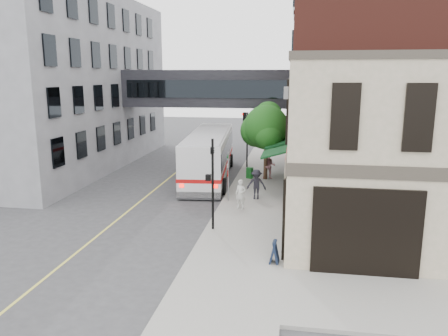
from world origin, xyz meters
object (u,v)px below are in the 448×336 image
(bus, at_px, (209,153))
(pedestrian_c, at_px, (256,184))
(newspaper_box, at_px, (250,173))
(pedestrian_b, at_px, (269,166))
(sandwich_board, at_px, (274,252))
(pedestrian_a, at_px, (241,194))

(bus, relative_size, pedestrian_c, 6.94)
(bus, relative_size, newspaper_box, 15.66)
(pedestrian_b, xyz_separation_m, sandwich_board, (1.16, -14.62, -0.51))
(pedestrian_a, distance_m, pedestrian_c, 2.26)
(pedestrian_c, bearing_deg, bus, 123.58)
(bus, xyz_separation_m, pedestrian_a, (3.34, -7.74, -0.90))
(bus, distance_m, sandwich_board, 15.85)
(sandwich_board, bearing_deg, pedestrian_c, 104.04)
(pedestrian_a, bearing_deg, pedestrian_b, 99.07)
(pedestrian_b, relative_size, newspaper_box, 2.38)
(pedestrian_b, relative_size, sandwich_board, 2.10)
(newspaper_box, bearing_deg, pedestrian_a, -63.03)
(pedestrian_b, height_order, pedestrian_c, pedestrian_b)
(pedestrian_a, relative_size, pedestrian_b, 0.87)
(pedestrian_b, bearing_deg, bus, 178.10)
(pedestrian_b, bearing_deg, pedestrian_a, -98.37)
(pedestrian_a, xyz_separation_m, newspaper_box, (-0.27, 7.51, -0.44))
(pedestrian_c, bearing_deg, sandwich_board, -82.48)
(pedestrian_c, distance_m, sandwich_board, 9.32)
(newspaper_box, height_order, sandwich_board, sandwich_board)
(pedestrian_a, distance_m, sandwich_board, 7.40)
(newspaper_box, bearing_deg, pedestrian_c, -54.87)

